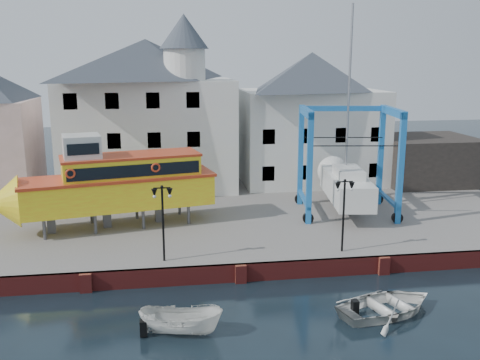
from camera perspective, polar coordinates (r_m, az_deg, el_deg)
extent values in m
plane|color=black|center=(29.07, 0.06, -10.86)|extent=(140.00, 140.00, 0.00)
cube|color=#635D56|center=(39.16, -2.30, -3.75)|extent=(44.00, 22.00, 1.00)
cube|color=maroon|center=(28.98, 0.02, -9.86)|extent=(44.00, 0.25, 1.00)
cube|color=maroon|center=(28.85, -16.12, -10.50)|extent=(0.60, 0.36, 1.00)
cube|color=maroon|center=(28.82, 0.07, -9.99)|extent=(0.60, 0.36, 1.00)
cube|color=maroon|center=(30.94, 15.07, -8.81)|extent=(0.60, 0.36, 1.00)
cube|color=silver|center=(45.26, -9.71, 4.82)|extent=(14.00, 8.00, 9.00)
pyramid|color=#394049|center=(44.84, -10.01, 12.56)|extent=(14.00, 8.00, 3.20)
cube|color=black|center=(42.38, -17.12, -0.10)|extent=(1.00, 0.08, 1.20)
cube|color=black|center=(42.02, -13.08, 0.03)|extent=(1.00, 0.08, 1.20)
cube|color=black|center=(41.87, -8.98, 0.16)|extent=(1.00, 0.08, 1.20)
cube|color=black|center=(41.93, -4.88, 0.29)|extent=(1.00, 0.08, 1.20)
cube|color=black|center=(41.84, -17.39, 3.90)|extent=(1.00, 0.08, 1.20)
cube|color=black|center=(41.47, -13.29, 4.07)|extent=(1.00, 0.08, 1.20)
cube|color=black|center=(41.32, -9.13, 4.22)|extent=(1.00, 0.08, 1.20)
cube|color=black|center=(41.39, -4.96, 4.35)|extent=(1.00, 0.08, 1.20)
cube|color=black|center=(41.51, -17.67, 8.00)|extent=(1.00, 0.08, 1.20)
cube|color=black|center=(41.14, -13.50, 8.20)|extent=(1.00, 0.08, 1.20)
cube|color=black|center=(40.98, -9.28, 8.37)|extent=(1.00, 0.08, 1.20)
cube|color=black|center=(41.05, -5.05, 8.50)|extent=(1.00, 0.08, 1.20)
cylinder|color=silver|center=(42.47, -5.93, 12.13)|extent=(3.20, 3.20, 2.40)
cone|color=#394049|center=(42.51, -6.01, 15.50)|extent=(3.80, 3.80, 2.60)
cube|color=silver|center=(47.60, 7.47, 4.67)|extent=(12.00, 8.00, 8.00)
pyramid|color=#394049|center=(47.14, 7.67, 11.43)|extent=(12.00, 8.00, 3.20)
cube|color=black|center=(43.18, 3.04, 0.69)|extent=(1.00, 0.08, 1.20)
cube|color=black|center=(43.86, 6.89, 0.81)|extent=(1.00, 0.08, 1.20)
cube|color=black|center=(44.73, 10.60, 0.92)|extent=(1.00, 0.08, 1.20)
cube|color=black|center=(45.79, 14.16, 1.02)|extent=(1.00, 0.08, 1.20)
cube|color=black|center=(42.65, 3.09, 4.63)|extent=(1.00, 0.08, 1.20)
cube|color=black|center=(43.34, 7.00, 4.69)|extent=(1.00, 0.08, 1.20)
cube|color=black|center=(44.22, 10.76, 4.72)|extent=(1.00, 0.08, 1.20)
cube|color=black|center=(45.29, 14.36, 4.73)|extent=(1.00, 0.08, 1.20)
cube|color=black|center=(49.77, 19.20, 2.09)|extent=(8.00, 7.00, 4.00)
cylinder|color=black|center=(28.86, -8.20, -4.80)|extent=(0.12, 0.12, 4.00)
cube|color=black|center=(28.31, -8.33, -0.84)|extent=(0.90, 0.06, 0.06)
sphere|color=black|center=(28.30, -8.34, -0.71)|extent=(0.16, 0.16, 0.16)
cone|color=black|center=(28.38, -9.12, -1.40)|extent=(0.32, 0.32, 0.45)
sphere|color=silver|center=(28.43, -9.11, -1.75)|extent=(0.18, 0.18, 0.18)
cone|color=black|center=(28.38, -7.51, -1.35)|extent=(0.32, 0.32, 0.45)
sphere|color=silver|center=(28.42, -7.50, -1.70)|extent=(0.18, 0.18, 0.18)
cylinder|color=black|center=(30.52, 10.97, -3.93)|extent=(0.12, 0.12, 4.00)
cube|color=black|center=(30.00, 11.13, -0.18)|extent=(0.90, 0.06, 0.06)
sphere|color=black|center=(29.98, 11.14, -0.05)|extent=(0.16, 0.16, 0.16)
cone|color=black|center=(29.93, 10.39, -0.71)|extent=(0.32, 0.32, 0.45)
sphere|color=silver|center=(29.97, 10.37, -1.04)|extent=(0.18, 0.18, 0.18)
cone|color=black|center=(30.19, 11.83, -0.65)|extent=(0.32, 0.32, 0.45)
sphere|color=silver|center=(30.23, 11.81, -0.98)|extent=(0.18, 0.18, 0.18)
cylinder|color=#59595E|center=(34.35, -20.15, -4.97)|extent=(0.24, 0.24, 1.28)
cylinder|color=#59595E|center=(36.64, -20.21, -3.87)|extent=(0.24, 0.24, 1.28)
cylinder|color=#59595E|center=(34.46, -15.17, -4.56)|extent=(0.24, 0.24, 1.28)
cylinder|color=#59595E|center=(36.74, -15.55, -3.50)|extent=(0.24, 0.24, 1.28)
cylinder|color=#59595E|center=(34.82, -10.27, -4.13)|extent=(0.24, 0.24, 1.28)
cylinder|color=#59595E|center=(37.09, -10.95, -3.10)|extent=(0.24, 0.24, 1.28)
cylinder|color=#59595E|center=(35.44, -5.51, -3.67)|extent=(0.24, 0.24, 1.28)
cylinder|color=#59595E|center=(37.67, -6.47, -2.70)|extent=(0.24, 0.24, 1.28)
cube|color=#59595E|center=(35.49, -19.49, -4.35)|extent=(0.59, 0.53, 1.28)
cube|color=#59595E|center=(35.68, -14.00, -3.90)|extent=(0.59, 0.53, 1.28)
cube|color=#59595E|center=(36.18, -8.63, -3.42)|extent=(0.59, 0.53, 1.28)
cube|color=yellow|center=(35.36, -12.77, -1.32)|extent=(12.37, 5.71, 1.88)
cone|color=yellow|center=(35.17, -23.99, -2.22)|extent=(2.52, 3.57, 3.24)
cube|color=#BF391A|center=(35.13, -12.85, 0.30)|extent=(12.65, 5.89, 0.19)
cube|color=yellow|center=(35.13, -11.52, 1.36)|extent=(8.96, 4.65, 1.37)
cube|color=black|center=(33.68, -11.12, 0.96)|extent=(8.02, 1.80, 0.77)
cube|color=black|center=(36.56, -11.90, 1.85)|extent=(8.02, 1.80, 0.77)
cube|color=#BF391A|center=(34.99, -11.58, 2.57)|extent=(9.14, 4.77, 0.15)
cube|color=silver|center=(34.54, -16.53, 3.35)|extent=(2.64, 2.64, 1.55)
cube|color=black|center=(33.41, -16.39, 3.17)|extent=(1.83, 0.45, 0.68)
torus|color=#BF391A|center=(33.22, -17.65, 0.65)|extent=(0.61, 0.24, 0.60)
torus|color=#BF391A|center=(33.84, -8.98, 1.32)|extent=(0.61, 0.24, 0.60)
cube|color=#125CA5|center=(34.90, 7.43, 1.14)|extent=(0.41, 0.41, 7.33)
cylinder|color=black|center=(35.71, 7.27, -4.05)|extent=(0.76, 0.36, 0.73)
cube|color=#125CA5|center=(39.65, 6.48, 2.57)|extent=(0.41, 0.41, 7.33)
cylinder|color=black|center=(40.36, 6.37, -2.04)|extent=(0.76, 0.36, 0.73)
cube|color=#125CA5|center=(36.19, 16.75, 1.12)|extent=(0.41, 0.41, 7.33)
cylinder|color=black|center=(36.97, 16.42, -3.89)|extent=(0.76, 0.36, 0.73)
cube|color=#125CA5|center=(40.78, 14.77, 2.52)|extent=(0.41, 0.41, 7.33)
cylinder|color=black|center=(41.48, 14.51, -1.97)|extent=(0.76, 0.36, 0.73)
cube|color=#125CA5|center=(36.77, 7.07, 7.24)|extent=(1.08, 5.24, 0.51)
cube|color=#125CA5|center=(37.85, 6.82, -1.99)|extent=(0.98, 5.22, 0.22)
cube|color=#125CA5|center=(38.00, 16.02, 7.02)|extent=(1.08, 5.24, 0.51)
cube|color=#125CA5|center=(39.04, 15.47, -1.91)|extent=(0.98, 5.22, 0.22)
cube|color=#125CA5|center=(39.65, 10.90, 7.51)|extent=(6.27, 1.23, 0.37)
cube|color=silver|center=(38.14, 11.27, -0.74)|extent=(3.47, 8.11, 1.68)
cone|color=silver|center=(42.59, 10.02, 0.73)|extent=(2.62, 1.99, 2.41)
cube|color=#59595E|center=(38.43, 11.19, -2.49)|extent=(0.51, 1.90, 0.73)
cube|color=silver|center=(37.38, 11.50, 0.79)|extent=(2.09, 3.34, 0.63)
cylinder|color=#99999E|center=(37.68, 11.55, 9.25)|extent=(0.18, 0.18, 11.52)
cube|color=black|center=(35.70, 12.09, 3.58)|extent=(5.65, 0.90, 0.05)
cube|color=black|center=(39.35, 10.93, 4.47)|extent=(5.65, 0.90, 0.05)
imported|color=silver|center=(24.30, -6.30, -15.99)|extent=(3.90, 2.18, 1.42)
imported|color=silver|center=(26.78, 15.42, -13.52)|extent=(5.80, 4.85, 1.03)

